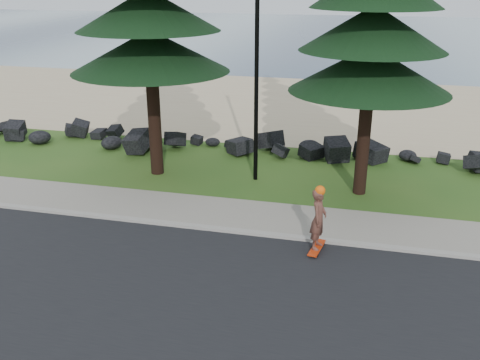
% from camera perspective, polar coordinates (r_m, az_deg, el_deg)
% --- Properties ---
extents(ground, '(160.00, 160.00, 0.00)m').
position_cam_1_polar(ground, '(15.47, -0.83, -4.07)').
color(ground, '#2A531A').
rests_on(ground, ground).
extents(road, '(160.00, 7.00, 0.02)m').
position_cam_1_polar(road, '(11.73, -6.43, -13.18)').
color(road, black).
rests_on(road, ground).
extents(kerb, '(160.00, 0.20, 0.10)m').
position_cam_1_polar(kerb, '(14.67, -1.71, -5.35)').
color(kerb, '#9F988F').
rests_on(kerb, ground).
extents(sidewalk, '(160.00, 2.00, 0.08)m').
position_cam_1_polar(sidewalk, '(15.63, -0.65, -3.63)').
color(sidewalk, gray).
rests_on(sidewalk, ground).
extents(beach_sand, '(160.00, 15.00, 0.01)m').
position_cam_1_polar(beach_sand, '(29.02, 6.35, 7.97)').
color(beach_sand, tan).
rests_on(beach_sand, ground).
extents(ocean, '(160.00, 58.00, 0.01)m').
position_cam_1_polar(ocean, '(64.97, 10.79, 15.07)').
color(ocean, '#324661').
rests_on(ocean, ground).
extents(seawall_boulders, '(60.00, 2.40, 1.10)m').
position_cam_1_polar(seawall_boulders, '(20.55, 3.04, 2.45)').
color(seawall_boulders, black).
rests_on(seawall_boulders, ground).
extents(lamp_post, '(0.25, 0.14, 8.14)m').
position_cam_1_polar(lamp_post, '(17.28, 1.79, 12.99)').
color(lamp_post, black).
rests_on(lamp_post, ground).
extents(skateboarder, '(0.47, 0.98, 1.77)m').
position_cam_1_polar(skateboarder, '(13.45, 8.37, -4.16)').
color(skateboarder, red).
rests_on(skateboarder, ground).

